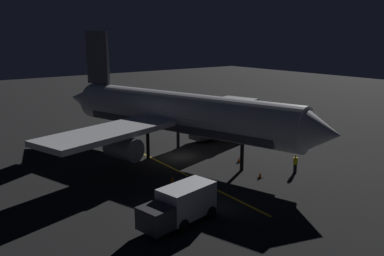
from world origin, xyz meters
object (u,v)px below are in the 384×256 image
at_px(catering_truck, 212,131).
at_px(traffic_cone_near_left, 239,160).
at_px(baggage_truck, 181,206).
at_px(traffic_cone_near_right, 172,179).
at_px(ground_crew_worker, 295,164).
at_px(traffic_cone_under_wing, 260,175).
at_px(airliner, 176,114).

height_order(catering_truck, traffic_cone_near_left, catering_truck).
xyz_separation_m(baggage_truck, traffic_cone_near_right, (-4.08, -6.98, -1.07)).
distance_m(catering_truck, traffic_cone_near_left, 9.41).
xyz_separation_m(ground_crew_worker, traffic_cone_under_wing, (3.64, -1.00, -0.64)).
height_order(baggage_truck, catering_truck, baggage_truck).
height_order(baggage_truck, traffic_cone_near_right, baggage_truck).
height_order(baggage_truck, traffic_cone_near_left, baggage_truck).
distance_m(catering_truck, ground_crew_worker, 14.24).
bearing_deg(catering_truck, ground_crew_worker, 83.32).
relative_size(traffic_cone_near_left, traffic_cone_near_right, 1.00).
bearing_deg(ground_crew_worker, catering_truck, -96.68).
relative_size(ground_crew_worker, traffic_cone_near_right, 3.16).
xyz_separation_m(catering_truck, traffic_cone_near_left, (3.63, 8.63, -0.89)).
bearing_deg(airliner, catering_truck, -158.58).
xyz_separation_m(traffic_cone_near_left, traffic_cone_near_right, (8.60, 0.60, 0.00)).
distance_m(baggage_truck, traffic_cone_near_right, 8.16).
xyz_separation_m(baggage_truck, traffic_cone_under_wing, (-11.01, -3.06, -1.07)).
bearing_deg(traffic_cone_near_left, airliner, -56.84).
bearing_deg(baggage_truck, traffic_cone_under_wing, -164.45).
bearing_deg(traffic_cone_near_left, catering_truck, -112.80).
height_order(airliner, catering_truck, airliner).
bearing_deg(baggage_truck, ground_crew_worker, -171.97).
xyz_separation_m(airliner, baggage_truck, (8.93, 13.32, -3.28)).
bearing_deg(traffic_cone_under_wing, airliner, -78.52).
xyz_separation_m(airliner, traffic_cone_near_right, (4.85, 6.33, -4.35)).
height_order(airliner, traffic_cone_near_left, airliner).
bearing_deg(traffic_cone_under_wing, catering_truck, -111.94).
bearing_deg(airliner, traffic_cone_near_right, 52.56).
bearing_deg(catering_truck, traffic_cone_near_right, 37.04).
relative_size(airliner, traffic_cone_near_left, 61.99).
distance_m(airliner, traffic_cone_under_wing, 11.33).
bearing_deg(traffic_cone_near_right, ground_crew_worker, 155.06).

